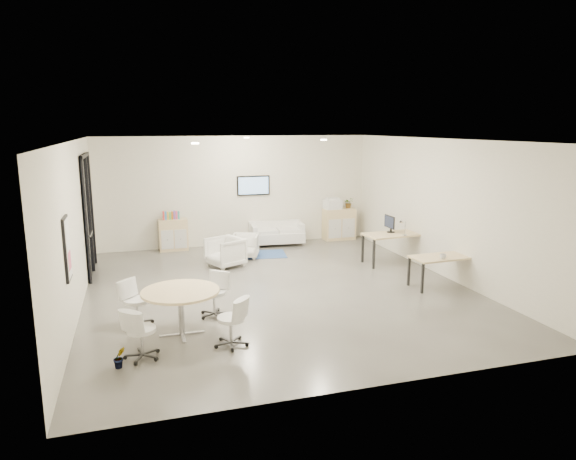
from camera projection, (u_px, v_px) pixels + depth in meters
The scene contains 21 objects.
room_shell at pixel (278, 216), 10.86m from camera, with size 9.60×10.60×4.80m.
glass_door at pixel (88, 211), 12.11m from camera, with size 0.09×1.90×2.85m.
artwork at pixel (67, 249), 8.24m from camera, with size 0.05×0.54×1.04m.
wall_tv at pixel (253, 186), 15.16m from camera, with size 0.98×0.06×0.58m.
ceiling_spots at pixel (259, 140), 11.27m from camera, with size 3.14×4.14×0.03m.
sideboard_left at pixel (173, 235), 14.56m from camera, with size 0.80×0.41×0.90m.
sideboard_right at pixel (339, 224), 15.95m from camera, with size 0.97×0.47×0.97m.
books at pixel (171, 215), 14.44m from camera, with size 0.46×0.14×0.22m.
printer at pixel (332, 204), 15.76m from camera, with size 0.53×0.46×0.35m.
loveseat at pixel (277, 234), 15.28m from camera, with size 1.63×0.91×0.58m.
blue_rug at pixel (259, 254), 14.13m from camera, with size 1.45×0.96×0.01m, color navy.
armchair_left at pixel (225, 251), 12.88m from camera, with size 0.79×0.74×0.81m, color silver.
armchair_right at pixel (245, 245), 13.75m from camera, with size 0.68×0.64×0.70m, color silver.
desk_rear at pixel (393, 237), 13.10m from camera, with size 1.57×0.88×0.79m.
desk_front at pixel (441, 259), 11.20m from camera, with size 1.36×0.72×0.69m.
monitor at pixel (390, 223), 13.17m from camera, with size 0.20×0.50×0.44m.
round_table at pixel (181, 295), 8.57m from camera, with size 1.30×1.30×0.79m.
meeting_chairs at pixel (181, 312), 8.63m from camera, with size 2.26×2.26×0.82m.
plant_cabinet at pixel (348, 204), 15.94m from camera, with size 0.29×0.33×0.26m, color #3F7F3F.
plant_floor at pixel (120, 363), 7.51m from camera, with size 0.18×0.33×0.14m, color #3F7F3F.
cup at pixel (443, 256), 10.94m from camera, with size 0.13×0.11×0.13m, color white.
Camera 1 is at (-2.88, -10.30, 3.49)m, focal length 32.00 mm.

